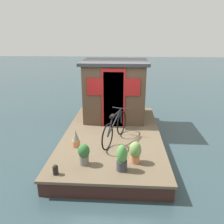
% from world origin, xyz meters
% --- Properties ---
extents(ground_plane, '(60.00, 60.00, 0.00)m').
position_xyz_m(ground_plane, '(0.00, 0.00, 0.00)').
color(ground_plane, '#2D4247').
extents(houseboat_deck, '(4.95, 2.77, 0.40)m').
position_xyz_m(houseboat_deck, '(0.00, 0.00, 0.20)').
color(houseboat_deck, brown).
rests_on(houseboat_deck, ground_plane).
extents(houseboat_cabin, '(1.91, 2.13, 1.94)m').
position_xyz_m(houseboat_cabin, '(1.36, 0.00, 1.38)').
color(houseboat_cabin, '#4C3828').
rests_on(houseboat_cabin, houseboat_deck).
extents(bicycle, '(1.62, 0.66, 0.81)m').
position_xyz_m(bicycle, '(-0.57, -0.10, 0.78)').
color(bicycle, black).
rests_on(bicycle, houseboat_deck).
extents(potted_plant_succulent, '(0.27, 0.27, 0.50)m').
position_xyz_m(potted_plant_succulent, '(-1.63, -0.61, 0.66)').
color(potted_plant_succulent, '#C6754C').
rests_on(potted_plant_succulent, houseboat_deck).
extents(potted_plant_basil, '(0.20, 0.20, 0.45)m').
position_xyz_m(potted_plant_basil, '(-0.95, 0.88, 0.62)').
color(potted_plant_basil, '#C6754C').
rests_on(potted_plant_basil, houseboat_deck).
extents(potted_plant_mint, '(0.26, 0.26, 0.48)m').
position_xyz_m(potted_plant_mint, '(-1.78, 0.52, 0.66)').
color(potted_plant_mint, slate).
rests_on(potted_plant_mint, houseboat_deck).
extents(potted_plant_sage, '(0.23, 0.23, 0.58)m').
position_xyz_m(potted_plant_sage, '(-1.96, -0.31, 0.68)').
color(potted_plant_sage, '#38383D').
rests_on(potted_plant_sage, houseboat_deck).
extents(mooring_bollard, '(0.12, 0.12, 0.22)m').
position_xyz_m(mooring_bollard, '(-2.20, 1.04, 0.52)').
color(mooring_bollard, black).
rests_on(mooring_bollard, houseboat_deck).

